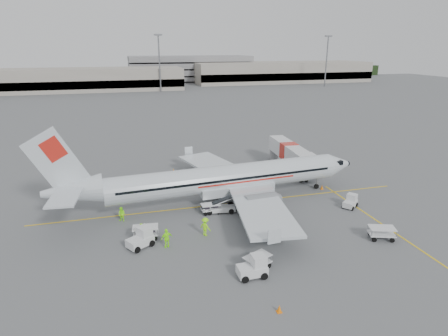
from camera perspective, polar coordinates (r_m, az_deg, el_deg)
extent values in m
plane|color=#56595B|center=(44.39, 0.69, -5.44)|extent=(360.00, 360.00, 0.00)
cube|color=yellow|center=(44.39, 0.69, -5.44)|extent=(44.00, 0.20, 0.01)
cube|color=yellow|center=(43.83, 21.80, -7.14)|extent=(0.20, 20.00, 0.01)
cone|color=orange|center=(50.23, 14.70, -2.82)|extent=(0.38, 0.38, 0.61)
cone|color=orange|center=(55.49, -7.71, -0.38)|extent=(0.38, 0.38, 0.61)
cone|color=orange|center=(28.12, 8.42, -20.41)|extent=(0.37, 0.37, 0.60)
imported|color=#85E710|center=(36.88, -12.33, -9.52)|extent=(0.74, 0.77, 1.78)
imported|color=#85E710|center=(41.24, -15.32, -6.83)|extent=(0.98, 0.94, 1.60)
imported|color=#85E710|center=(36.97, -2.86, -8.92)|extent=(1.30, 1.39, 1.89)
imported|color=#85E710|center=(35.29, -8.71, -10.53)|extent=(1.19, 0.74, 1.88)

